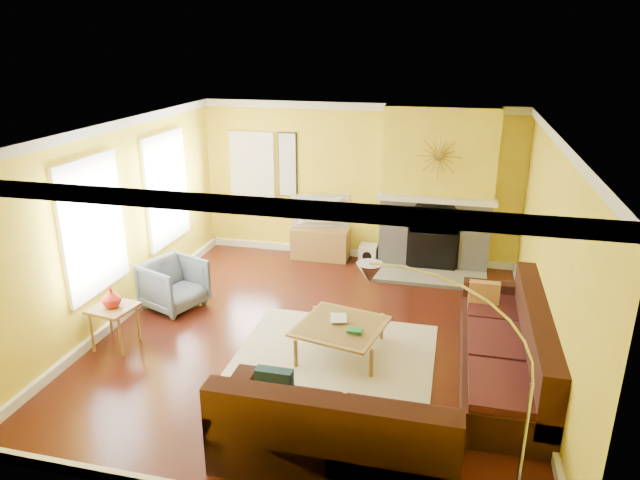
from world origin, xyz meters
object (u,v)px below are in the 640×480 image
(sectional_sofa, at_px, (402,349))
(armchair, at_px, (174,284))
(side_table, at_px, (115,326))
(arc_lamp, at_px, (451,398))
(media_console, at_px, (321,243))
(coffee_table, at_px, (341,339))

(sectional_sofa, distance_m, armchair, 3.61)
(armchair, bearing_deg, side_table, -167.80)
(sectional_sofa, bearing_deg, arc_lamp, -72.84)
(sectional_sofa, distance_m, media_console, 4.03)
(coffee_table, distance_m, arc_lamp, 2.71)
(arc_lamp, bearing_deg, coffee_table, 121.06)
(sectional_sofa, distance_m, coffee_table, 0.98)
(coffee_table, bearing_deg, side_table, -169.88)
(coffee_table, height_order, side_table, side_table)
(armchair, relative_size, arc_lamp, 0.37)
(sectional_sofa, distance_m, side_table, 3.60)
(media_console, bearing_deg, coffee_table, -72.12)
(armchair, bearing_deg, media_console, -12.03)
(side_table, distance_m, arc_lamp, 4.53)
(side_table, bearing_deg, sectional_sofa, -0.00)
(side_table, relative_size, arc_lamp, 0.26)
(sectional_sofa, relative_size, media_console, 3.70)
(sectional_sofa, bearing_deg, side_table, 180.00)
(arc_lamp, bearing_deg, armchair, 143.54)
(armchair, relative_size, side_table, 1.41)
(armchair, height_order, side_table, armchair)
(sectional_sofa, xyz_separation_m, armchair, (-3.40, 1.20, -0.10))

